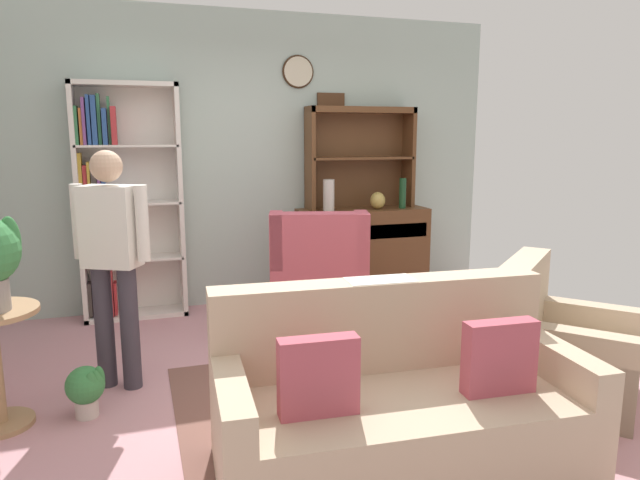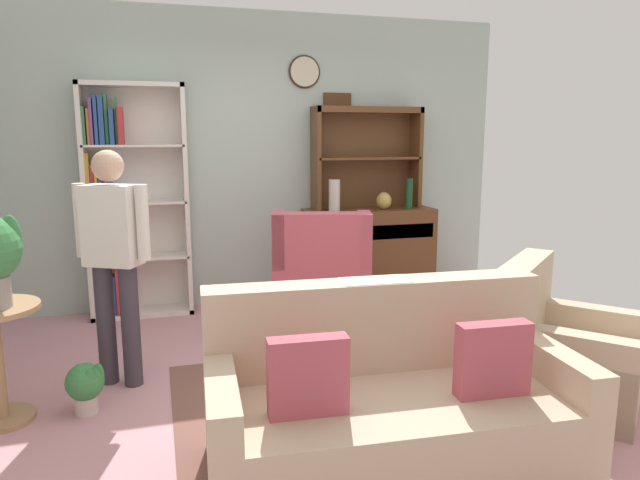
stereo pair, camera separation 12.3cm
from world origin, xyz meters
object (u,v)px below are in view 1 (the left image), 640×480
person_reading (112,253)px  vase_tall (329,195)px  potted_plant_small (87,388)px  sideboard (362,249)px  bottle_wine (403,193)px  sideboard_hutch (360,144)px  couch_floral (397,407)px  wingback_chair (318,288)px  armchair_floral (562,353)px  vase_round (378,201)px  bookshelf (121,202)px

person_reading → vase_tall: bearing=35.6°
potted_plant_small → sideboard: bearing=36.6°
bottle_wine → potted_plant_small: bearing=-148.6°
sideboard_hutch → vase_tall: sideboard_hutch is taller
sideboard_hutch → person_reading: (-2.32, -1.58, -0.65)m
couch_floral → wingback_chair: (0.22, 2.00, 0.07)m
bottle_wine → sideboard: bearing=167.1°
bottle_wine → couch_floral: 3.19m
vase_tall → potted_plant_small: vase_tall is taller
sideboard → armchair_floral: (0.36, -2.48, -0.22)m
sideboard_hutch → vase_round: bearing=-53.5°
vase_tall → armchair_floral: bearing=-72.6°
armchair_floral → potted_plant_small: bearing=167.6°
vase_round → wingback_chair: bearing=-137.6°
sideboard → couch_floral: sideboard is taller
sideboard → sideboard_hutch: (0.00, 0.11, 1.05)m
potted_plant_small → person_reading: bearing=65.7°
bookshelf → vase_tall: 1.91m
sideboard → wingback_chair: size_ratio=1.24×
sideboard → person_reading: person_reading is taller
vase_tall → wingback_chair: 1.11m
vase_tall → bottle_wine: vase_tall is taller
vase_round → person_reading: bearing=-150.3°
vase_round → sideboard_hutch: bearing=126.5°
vase_tall → sideboard_hutch: bearing=25.9°
sideboard → sideboard_hutch: 1.06m
vase_round → potted_plant_small: size_ratio=0.55×
sideboard_hutch → armchair_floral: bearing=-82.0°
vase_round → potted_plant_small: vase_round is taller
sideboard → sideboard_hutch: size_ratio=1.18×
vase_tall → couch_floral: bearing=-101.8°
vase_tall → bottle_wine: bearing=-0.7°
sideboard_hutch → couch_floral: bearing=-108.1°
person_reading → bookshelf: bearing=88.8°
sideboard_hutch → vase_round: (0.13, -0.18, -0.55)m
sideboard → bottle_wine: (0.39, -0.09, 0.56)m
sideboard → bottle_wine: bearing=-12.9°
sideboard → vase_tall: bearing=-168.4°
vase_round → person_reading: person_reading is taller
vase_round → potted_plant_small: (-2.63, -1.79, -0.82)m
bookshelf → sideboard_hutch: size_ratio=1.91×
bottle_wine → wingback_chair: bottle_wine is taller
vase_tall → wingback_chair: size_ratio=0.29×
bottle_wine → bookshelf: bearing=176.3°
bottle_wine → person_reading: size_ratio=0.20×
bottle_wine → armchair_floral: size_ratio=0.28×
bookshelf → sideboard: 2.36m
armchair_floral → wingback_chair: bearing=124.6°
sideboard → couch_floral: bearing=-108.7°
bottle_wine → potted_plant_small: 3.50m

